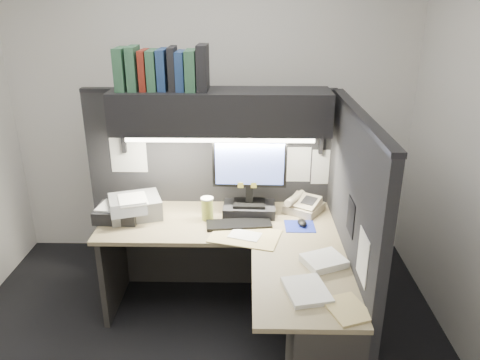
{
  "coord_description": "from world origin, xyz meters",
  "views": [
    {
      "loc": [
        0.32,
        -2.51,
        2.26
      ],
      "look_at": [
        0.27,
        0.51,
        1.07
      ],
      "focal_mm": 35.0,
      "sensor_mm": 36.0,
      "label": 1
    }
  ],
  "objects_px": {
    "coffee_cup": "(207,209)",
    "notebook_stack": "(118,213)",
    "overhead_shelf": "(221,111)",
    "printer": "(135,207)",
    "telephone": "(304,205)",
    "keyboard": "(239,224)",
    "desk": "(263,300)",
    "monitor": "(249,186)"
  },
  "relations": [
    {
      "from": "overhead_shelf",
      "to": "keyboard",
      "type": "distance_m",
      "value": 0.82
    },
    {
      "from": "desk",
      "to": "coffee_cup",
      "type": "bearing_deg",
      "value": 124.33
    },
    {
      "from": "coffee_cup",
      "to": "printer",
      "type": "xyz_separation_m",
      "value": [
        -0.54,
        0.05,
        -0.01
      ]
    },
    {
      "from": "desk",
      "to": "monitor",
      "type": "distance_m",
      "value": 0.86
    },
    {
      "from": "telephone",
      "to": "keyboard",
      "type": "bearing_deg",
      "value": -120.1
    },
    {
      "from": "telephone",
      "to": "notebook_stack",
      "type": "bearing_deg",
      "value": -140.81
    },
    {
      "from": "printer",
      "to": "notebook_stack",
      "type": "relative_size",
      "value": 1.16
    },
    {
      "from": "desk",
      "to": "telephone",
      "type": "height_order",
      "value": "telephone"
    },
    {
      "from": "coffee_cup",
      "to": "overhead_shelf",
      "type": "bearing_deg",
      "value": 59.83
    },
    {
      "from": "telephone",
      "to": "coffee_cup",
      "type": "distance_m",
      "value": 0.74
    },
    {
      "from": "desk",
      "to": "overhead_shelf",
      "type": "bearing_deg",
      "value": 111.79
    },
    {
      "from": "coffee_cup",
      "to": "printer",
      "type": "height_order",
      "value": "coffee_cup"
    },
    {
      "from": "monitor",
      "to": "keyboard",
      "type": "relative_size",
      "value": 1.25
    },
    {
      "from": "monitor",
      "to": "telephone",
      "type": "xyz_separation_m",
      "value": [
        0.42,
        0.05,
        -0.18
      ]
    },
    {
      "from": "overhead_shelf",
      "to": "keyboard",
      "type": "relative_size",
      "value": 3.35
    },
    {
      "from": "printer",
      "to": "notebook_stack",
      "type": "height_order",
      "value": "printer"
    },
    {
      "from": "keyboard",
      "to": "printer",
      "type": "height_order",
      "value": "printer"
    },
    {
      "from": "monitor",
      "to": "keyboard",
      "type": "bearing_deg",
      "value": -108.96
    },
    {
      "from": "monitor",
      "to": "notebook_stack",
      "type": "relative_size",
      "value": 1.85
    },
    {
      "from": "monitor",
      "to": "overhead_shelf",
      "type": "bearing_deg",
      "value": 162.74
    },
    {
      "from": "keyboard",
      "to": "printer",
      "type": "distance_m",
      "value": 0.79
    },
    {
      "from": "coffee_cup",
      "to": "notebook_stack",
      "type": "height_order",
      "value": "coffee_cup"
    },
    {
      "from": "coffee_cup",
      "to": "desk",
      "type": "bearing_deg",
      "value": -55.67
    },
    {
      "from": "desk",
      "to": "keyboard",
      "type": "distance_m",
      "value": 0.59
    },
    {
      "from": "overhead_shelf",
      "to": "notebook_stack",
      "type": "relative_size",
      "value": 4.94
    },
    {
      "from": "desk",
      "to": "overhead_shelf",
      "type": "relative_size",
      "value": 1.1
    },
    {
      "from": "notebook_stack",
      "to": "coffee_cup",
      "type": "bearing_deg",
      "value": 0.15
    },
    {
      "from": "overhead_shelf",
      "to": "coffee_cup",
      "type": "xyz_separation_m",
      "value": [
        -0.1,
        -0.17,
        -0.69
      ]
    },
    {
      "from": "overhead_shelf",
      "to": "monitor",
      "type": "relative_size",
      "value": 2.67
    },
    {
      "from": "printer",
      "to": "keyboard",
      "type": "bearing_deg",
      "value": -30.52
    },
    {
      "from": "overhead_shelf",
      "to": "coffee_cup",
      "type": "bearing_deg",
      "value": -120.17
    },
    {
      "from": "keyboard",
      "to": "telephone",
      "type": "bearing_deg",
      "value": 20.03
    },
    {
      "from": "overhead_shelf",
      "to": "coffee_cup",
      "type": "height_order",
      "value": "overhead_shelf"
    },
    {
      "from": "telephone",
      "to": "notebook_stack",
      "type": "height_order",
      "value": "telephone"
    },
    {
      "from": "coffee_cup",
      "to": "notebook_stack",
      "type": "relative_size",
      "value": 0.52
    },
    {
      "from": "overhead_shelf",
      "to": "printer",
      "type": "distance_m",
      "value": 0.95
    },
    {
      "from": "keyboard",
      "to": "coffee_cup",
      "type": "relative_size",
      "value": 2.85
    },
    {
      "from": "monitor",
      "to": "coffee_cup",
      "type": "relative_size",
      "value": 3.58
    },
    {
      "from": "desk",
      "to": "printer",
      "type": "xyz_separation_m",
      "value": [
        -0.94,
        0.64,
        0.36
      ]
    },
    {
      "from": "desk",
      "to": "printer",
      "type": "relative_size",
      "value": 4.68
    },
    {
      "from": "overhead_shelf",
      "to": "printer",
      "type": "bearing_deg",
      "value": -169.68
    },
    {
      "from": "monitor",
      "to": "notebook_stack",
      "type": "xyz_separation_m",
      "value": [
        -0.96,
        -0.1,
        -0.18
      ]
    }
  ]
}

